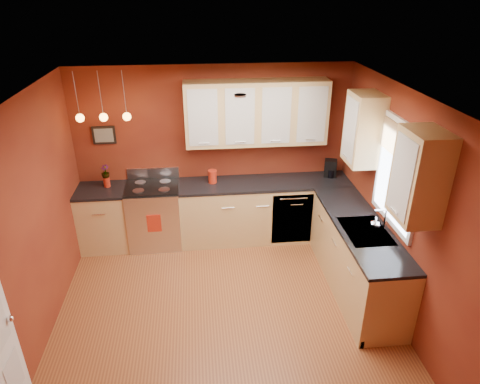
{
  "coord_description": "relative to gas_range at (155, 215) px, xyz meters",
  "views": [
    {
      "loc": [
        -0.24,
        -3.87,
        3.59
      ],
      "look_at": [
        0.27,
        1.0,
        1.18
      ],
      "focal_mm": 32.0,
      "sensor_mm": 36.0,
      "label": 1
    }
  ],
  "objects": [
    {
      "name": "floor",
      "position": [
        0.92,
        -1.8,
        -0.48
      ],
      "size": [
        4.2,
        4.2,
        0.0
      ],
      "primitive_type": "plane",
      "color": "#9B5A2D",
      "rests_on": "ground"
    },
    {
      "name": "ceiling",
      "position": [
        0.92,
        -1.8,
        2.12
      ],
      "size": [
        4.0,
        4.2,
        0.02
      ],
      "primitive_type": "cube",
      "color": "beige",
      "rests_on": "wall_back"
    },
    {
      "name": "wall_back",
      "position": [
        0.92,
        0.3,
        0.82
      ],
      "size": [
        4.0,
        0.02,
        2.6
      ],
      "primitive_type": "cube",
      "color": "maroon",
      "rests_on": "floor"
    },
    {
      "name": "wall_left",
      "position": [
        -1.08,
        -1.8,
        0.82
      ],
      "size": [
        0.02,
        4.2,
        2.6
      ],
      "primitive_type": "cube",
      "color": "maroon",
      "rests_on": "floor"
    },
    {
      "name": "wall_right",
      "position": [
        2.92,
        -1.8,
        0.82
      ],
      "size": [
        0.02,
        4.2,
        2.6
      ],
      "primitive_type": "cube",
      "color": "maroon",
      "rests_on": "floor"
    },
    {
      "name": "base_cabinets_back_left",
      "position": [
        -0.73,
        -0.0,
        -0.03
      ],
      "size": [
        0.7,
        0.6,
        0.9
      ],
      "primitive_type": "cube",
      "color": "tan",
      "rests_on": "floor"
    },
    {
      "name": "base_cabinets_back_right",
      "position": [
        1.65,
        -0.0,
        -0.03
      ],
      "size": [
        2.54,
        0.6,
        0.9
      ],
      "primitive_type": "cube",
      "color": "tan",
      "rests_on": "floor"
    },
    {
      "name": "base_cabinets_right",
      "position": [
        2.62,
        -1.35,
        -0.03
      ],
      "size": [
        0.6,
        2.1,
        0.9
      ],
      "primitive_type": "cube",
      "color": "tan",
      "rests_on": "floor"
    },
    {
      "name": "counter_back_left",
      "position": [
        -0.73,
        -0.0,
        0.44
      ],
      "size": [
        0.7,
        0.62,
        0.04
      ],
      "primitive_type": "cube",
      "color": "black",
      "rests_on": "base_cabinets_back_left"
    },
    {
      "name": "counter_back_right",
      "position": [
        1.65,
        -0.0,
        0.44
      ],
      "size": [
        2.54,
        0.62,
        0.04
      ],
      "primitive_type": "cube",
      "color": "black",
      "rests_on": "base_cabinets_back_right"
    },
    {
      "name": "counter_right",
      "position": [
        2.62,
        -1.35,
        0.44
      ],
      "size": [
        0.62,
        2.1,
        0.04
      ],
      "primitive_type": "cube",
      "color": "black",
      "rests_on": "base_cabinets_right"
    },
    {
      "name": "gas_range",
      "position": [
        0.0,
        0.0,
        0.0
      ],
      "size": [
        0.76,
        0.64,
        1.11
      ],
      "color": "silver",
      "rests_on": "floor"
    },
    {
      "name": "dishwasher_front",
      "position": [
        2.02,
        -0.29,
        -0.03
      ],
      "size": [
        0.6,
        0.02,
        0.8
      ],
      "primitive_type": "cube",
      "color": "silver",
      "rests_on": "base_cabinets_back_right"
    },
    {
      "name": "sink",
      "position": [
        2.62,
        -1.5,
        0.43
      ],
      "size": [
        0.5,
        0.7,
        0.33
      ],
      "color": "#939398",
      "rests_on": "counter_right"
    },
    {
      "name": "window",
      "position": [
        2.89,
        -1.5,
        1.21
      ],
      "size": [
        0.06,
        1.02,
        1.22
      ],
      "color": "white",
      "rests_on": "wall_right"
    },
    {
      "name": "upper_cabinets_back",
      "position": [
        1.52,
        0.12,
        1.47
      ],
      "size": [
        2.0,
        0.35,
        0.9
      ],
      "primitive_type": "cube",
      "color": "tan",
      "rests_on": "wall_back"
    },
    {
      "name": "upper_cabinets_right",
      "position": [
        2.75,
        -1.48,
        1.47
      ],
      "size": [
        0.35,
        1.95,
        0.9
      ],
      "primitive_type": "cube",
      "color": "tan",
      "rests_on": "wall_right"
    },
    {
      "name": "wall_picture",
      "position": [
        -0.63,
        0.28,
        1.17
      ],
      "size": [
        0.32,
        0.03,
        0.26
      ],
      "primitive_type": "cube",
      "color": "black",
      "rests_on": "wall_back"
    },
    {
      "name": "pendant_lights",
      "position": [
        -0.53,
        -0.05,
        1.53
      ],
      "size": [
        0.71,
        0.11,
        0.66
      ],
      "color": "#939398",
      "rests_on": "ceiling"
    },
    {
      "name": "red_canister",
      "position": [
        0.88,
        0.05,
        0.56
      ],
      "size": [
        0.13,
        0.13,
        0.19
      ],
      "color": "#B32713",
      "rests_on": "counter_back_right"
    },
    {
      "name": "red_vase",
      "position": [
        -0.64,
        0.08,
        0.53
      ],
      "size": [
        0.09,
        0.09,
        0.15
      ],
      "primitive_type": "cylinder",
      "color": "#B32713",
      "rests_on": "counter_back_left"
    },
    {
      "name": "flowers",
      "position": [
        -0.64,
        0.08,
        0.69
      ],
      "size": [
        0.14,
        0.14,
        0.21
      ],
      "primitive_type": "imported",
      "rotation": [
        0.0,
        0.0,
        -0.21
      ],
      "color": "#B32713",
      "rests_on": "red_vase"
    },
    {
      "name": "coffee_maker",
      "position": [
        2.66,
        0.1,
        0.58
      ],
      "size": [
        0.22,
        0.21,
        0.26
      ],
      "rotation": [
        0.0,
        0.0,
        -0.3
      ],
      "color": "black",
      "rests_on": "counter_back_right"
    },
    {
      "name": "soap_pump",
      "position": [
        2.69,
        -1.57,
        0.57
      ],
      "size": [
        0.12,
        0.13,
        0.21
      ],
      "primitive_type": "imported",
      "rotation": [
        0.0,
        0.0,
        -0.35
      ],
      "color": "white",
      "rests_on": "counter_right"
    },
    {
      "name": "dish_towel",
      "position": [
        0.02,
        -0.33,
        0.04
      ],
      "size": [
        0.2,
        0.01,
        0.27
      ],
      "primitive_type": "cube",
      "color": "#B32713",
      "rests_on": "gas_range"
    }
  ]
}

